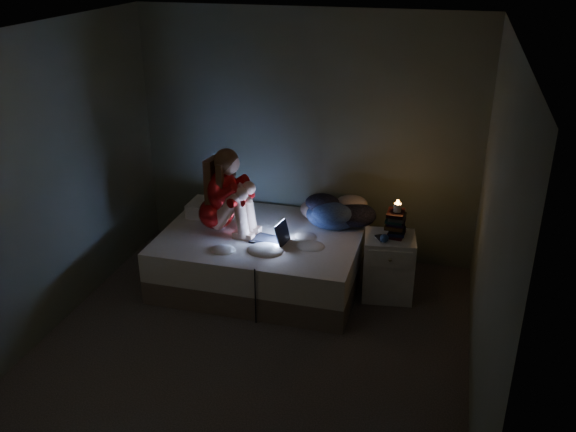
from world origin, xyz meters
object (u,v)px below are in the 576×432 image
at_px(laptop, 269,230).
at_px(nightstand, 388,266).
at_px(candle, 397,209).
at_px(woman, 215,189).
at_px(phone, 380,238).
at_px(bed, 262,257).

distance_m(laptop, nightstand, 1.20).
bearing_deg(candle, woman, -175.98).
xyz_separation_m(laptop, nightstand, (1.13, 0.21, -0.34)).
height_order(nightstand, candle, candle).
height_order(laptop, nightstand, laptop).
bearing_deg(phone, laptop, 163.58).
bearing_deg(candle, phone, -146.77).
height_order(bed, laptop, laptop).
height_order(woman, nightstand, woman).
bearing_deg(candle, bed, -176.06).
bearing_deg(phone, woman, 156.46).
distance_m(bed, laptop, 0.43).
bearing_deg(phone, nightstand, 5.90).
bearing_deg(bed, laptop, -50.84).
bearing_deg(bed, phone, 0.22).
distance_m(nightstand, candle, 0.59).
xyz_separation_m(woman, candle, (1.75, 0.12, -0.06)).
relative_size(nightstand, candle, 7.87).
bearing_deg(woman, candle, 11.03).
xyz_separation_m(woman, laptop, (0.57, -0.12, -0.31)).
bearing_deg(laptop, bed, 138.69).
xyz_separation_m(nightstand, phone, (-0.09, -0.05, 0.32)).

